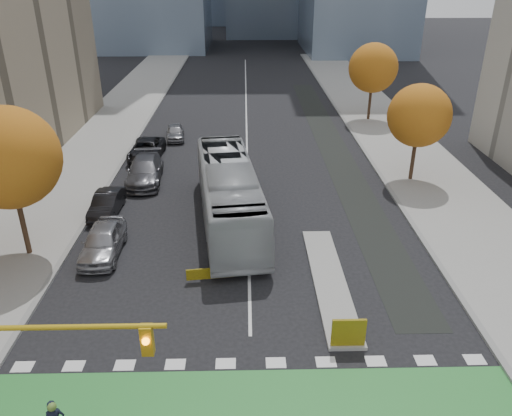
{
  "coord_description": "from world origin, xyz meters",
  "views": [
    {
      "loc": [
        -0.13,
        -11.74,
        14.23
      ],
      "look_at": [
        0.39,
        11.38,
        3.0
      ],
      "focal_mm": 35.0,
      "sensor_mm": 36.0,
      "label": 1
    }
  ],
  "objects_px": {
    "parked_car_b": "(107,204)",
    "parked_car_e": "(175,132)",
    "parked_car_c": "(145,171)",
    "hazard_board": "(349,333)",
    "tree_east_far": "(373,68)",
    "tree_east_near": "(419,116)",
    "parked_car_a": "(103,241)",
    "parked_car_d": "(147,149)",
    "bus": "(229,194)",
    "tree_west": "(8,158)"
  },
  "relations": [
    {
      "from": "parked_car_b",
      "to": "parked_car_e",
      "type": "relative_size",
      "value": 1.09
    },
    {
      "from": "parked_car_c",
      "to": "hazard_board",
      "type": "bearing_deg",
      "value": -61.3
    },
    {
      "from": "parked_car_e",
      "to": "hazard_board",
      "type": "bearing_deg",
      "value": -76.66
    },
    {
      "from": "hazard_board",
      "to": "parked_car_e",
      "type": "height_order",
      "value": "hazard_board"
    },
    {
      "from": "tree_east_far",
      "to": "parked_car_e",
      "type": "height_order",
      "value": "tree_east_far"
    },
    {
      "from": "tree_east_near",
      "to": "parked_car_b",
      "type": "xyz_separation_m",
      "value": [
        -20.94,
        -5.05,
        -4.17
      ]
    },
    {
      "from": "parked_car_a",
      "to": "parked_car_e",
      "type": "height_order",
      "value": "parked_car_a"
    },
    {
      "from": "parked_car_d",
      "to": "bus",
      "type": "bearing_deg",
      "value": -57.64
    },
    {
      "from": "hazard_board",
      "to": "tree_east_far",
      "type": "distance_m",
      "value": 35.13
    },
    {
      "from": "tree_east_far",
      "to": "parked_car_a",
      "type": "bearing_deg",
      "value": -128.07
    },
    {
      "from": "parked_car_d",
      "to": "tree_east_near",
      "type": "bearing_deg",
      "value": -13.61
    },
    {
      "from": "parked_car_a",
      "to": "tree_east_near",
      "type": "bearing_deg",
      "value": 25.73
    },
    {
      "from": "tree_east_near",
      "to": "parked_car_b",
      "type": "height_order",
      "value": "tree_east_near"
    },
    {
      "from": "parked_car_c",
      "to": "parked_car_e",
      "type": "relative_size",
      "value": 1.51
    },
    {
      "from": "tree_east_near",
      "to": "parked_car_d",
      "type": "relative_size",
      "value": 1.32
    },
    {
      "from": "parked_car_a",
      "to": "parked_car_b",
      "type": "relative_size",
      "value": 1.14
    },
    {
      "from": "tree_west",
      "to": "parked_car_a",
      "type": "height_order",
      "value": "tree_west"
    },
    {
      "from": "bus",
      "to": "hazard_board",
      "type": "bearing_deg",
      "value": -72.9
    },
    {
      "from": "tree_west",
      "to": "tree_east_near",
      "type": "relative_size",
      "value": 1.16
    },
    {
      "from": "tree_east_near",
      "to": "parked_car_a",
      "type": "distance_m",
      "value": 22.67
    },
    {
      "from": "tree_east_far",
      "to": "parked_car_a",
      "type": "xyz_separation_m",
      "value": [
        -20.41,
        -26.05,
        -4.42
      ]
    },
    {
      "from": "parked_car_a",
      "to": "parked_car_b",
      "type": "xyz_separation_m",
      "value": [
        -1.04,
        5.0,
        -0.12
      ]
    },
    {
      "from": "tree_east_far",
      "to": "parked_car_c",
      "type": "relative_size",
      "value": 1.31
    },
    {
      "from": "parked_car_c",
      "to": "tree_east_far",
      "type": "bearing_deg",
      "value": 34.55
    },
    {
      "from": "parked_car_c",
      "to": "parked_car_e",
      "type": "bearing_deg",
      "value": 80.66
    },
    {
      "from": "tree_east_far",
      "to": "parked_car_a",
      "type": "relative_size",
      "value": 1.58
    },
    {
      "from": "tree_west",
      "to": "parked_car_b",
      "type": "bearing_deg",
      "value": 58.29
    },
    {
      "from": "bus",
      "to": "parked_car_b",
      "type": "height_order",
      "value": "bus"
    },
    {
      "from": "tree_east_far",
      "to": "parked_car_b",
      "type": "xyz_separation_m",
      "value": [
        -21.44,
        -21.05,
        -4.54
      ]
    },
    {
      "from": "bus",
      "to": "parked_car_a",
      "type": "bearing_deg",
      "value": -158.2
    },
    {
      "from": "bus",
      "to": "tree_west",
      "type": "bearing_deg",
      "value": -168.35
    },
    {
      "from": "parked_car_c",
      "to": "parked_car_d",
      "type": "xyz_separation_m",
      "value": [
        -0.75,
        5.0,
        -0.1
      ]
    },
    {
      "from": "hazard_board",
      "to": "tree_east_near",
      "type": "height_order",
      "value": "tree_east_near"
    },
    {
      "from": "parked_car_a",
      "to": "parked_car_c",
      "type": "height_order",
      "value": "parked_car_c"
    },
    {
      "from": "bus",
      "to": "parked_car_a",
      "type": "relative_size",
      "value": 2.8
    },
    {
      "from": "tree_east_near",
      "to": "parked_car_c",
      "type": "relative_size",
      "value": 1.21
    },
    {
      "from": "hazard_board",
      "to": "parked_car_a",
      "type": "bearing_deg",
      "value": 146.95
    },
    {
      "from": "tree_east_far",
      "to": "tree_east_near",
      "type": "bearing_deg",
      "value": -91.79
    },
    {
      "from": "parked_car_b",
      "to": "tree_east_far",
      "type": "bearing_deg",
      "value": 46.06
    },
    {
      "from": "parked_car_d",
      "to": "tree_east_far",
      "type": "bearing_deg",
      "value": 28.34
    },
    {
      "from": "tree_west",
      "to": "parked_car_a",
      "type": "distance_m",
      "value": 6.3
    },
    {
      "from": "tree_west",
      "to": "parked_car_c",
      "type": "distance_m",
      "value": 12.13
    },
    {
      "from": "bus",
      "to": "parked_car_d",
      "type": "xyz_separation_m",
      "value": [
        -7.08,
        11.52,
        -1.14
      ]
    },
    {
      "from": "bus",
      "to": "parked_car_d",
      "type": "distance_m",
      "value": 13.57
    },
    {
      "from": "parked_car_c",
      "to": "parked_car_d",
      "type": "bearing_deg",
      "value": 94.76
    },
    {
      "from": "tree_west",
      "to": "bus",
      "type": "height_order",
      "value": "tree_west"
    },
    {
      "from": "hazard_board",
      "to": "bus",
      "type": "height_order",
      "value": "bus"
    },
    {
      "from": "tree_west",
      "to": "parked_car_b",
      "type": "relative_size",
      "value": 1.94
    },
    {
      "from": "hazard_board",
      "to": "parked_car_c",
      "type": "distance_m",
      "value": 21.34
    },
    {
      "from": "tree_east_near",
      "to": "parked_car_d",
      "type": "xyz_separation_m",
      "value": [
        -20.22,
        5.2,
        -4.12
      ]
    }
  ]
}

